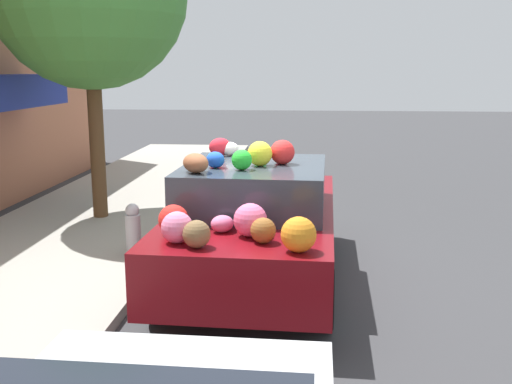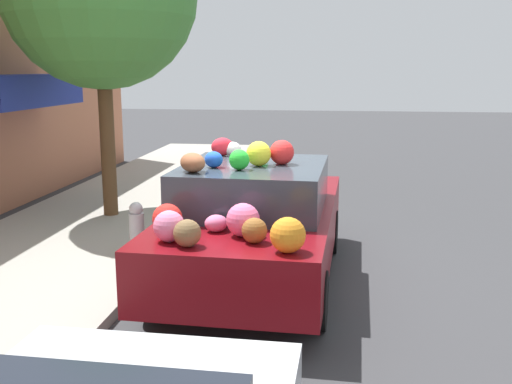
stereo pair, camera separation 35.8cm
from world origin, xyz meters
TOP-DOWN VIEW (x-y plane):
  - ground_plane at (0.00, 0.00)m, footprint 60.00×60.00m
  - sidewalk_curb at (0.00, 2.70)m, footprint 24.00×3.20m
  - fire_hydrant at (0.45, 1.49)m, footprint 0.20×0.20m
  - art_car at (-0.07, -0.17)m, footprint 4.23×1.99m

SIDE VIEW (x-z plane):
  - ground_plane at x=0.00m, z-range 0.00..0.00m
  - sidewalk_curb at x=0.00m, z-range 0.00..0.13m
  - fire_hydrant at x=0.45m, z-range 0.13..0.83m
  - art_car at x=-0.07m, z-range -0.10..1.65m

